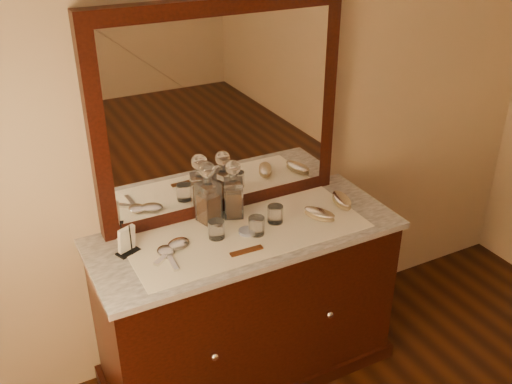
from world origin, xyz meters
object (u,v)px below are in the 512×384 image
(brush_near, at_px, (319,214))
(napkin_rack, at_px, (127,241))
(hand_mirror_inner, at_px, (176,246))
(decanter_left, at_px, (208,199))
(pin_dish, at_px, (247,231))
(hand_mirror_outer, at_px, (167,253))
(brush_far, at_px, (342,200))
(mirror_frame, at_px, (221,112))
(comb, at_px, (247,251))
(dresser_cabinet, at_px, (247,306))
(decanter_right, at_px, (233,195))

(brush_near, bearing_deg, napkin_rack, 170.81)
(brush_near, distance_m, hand_mirror_inner, 0.70)
(decanter_left, relative_size, hand_mirror_inner, 1.39)
(pin_dish, distance_m, hand_mirror_outer, 0.38)
(brush_near, relative_size, brush_far, 0.98)
(hand_mirror_outer, bearing_deg, mirror_frame, 34.39)
(comb, xyz_separation_m, brush_far, (0.61, 0.15, 0.02))
(pin_dish, relative_size, brush_near, 0.45)
(dresser_cabinet, height_order, napkin_rack, napkin_rack)
(mirror_frame, xyz_separation_m, brush_far, (0.53, -0.25, -0.47))
(pin_dish, height_order, decanter_right, decanter_right)
(napkin_rack, relative_size, hand_mirror_inner, 0.67)
(brush_far, bearing_deg, napkin_rack, 175.51)
(mirror_frame, xyz_separation_m, brush_near, (0.36, -0.31, -0.47))
(decanter_right, bearing_deg, dresser_cabinet, -93.50)
(mirror_frame, distance_m, brush_far, 0.75)
(pin_dish, bearing_deg, decanter_right, 85.04)
(brush_far, distance_m, hand_mirror_inner, 0.87)
(hand_mirror_outer, bearing_deg, pin_dish, -0.18)
(decanter_right, xyz_separation_m, brush_far, (0.52, -0.15, -0.09))
(hand_mirror_outer, height_order, hand_mirror_inner, hand_mirror_inner)
(brush_near, bearing_deg, pin_dish, 173.25)
(pin_dish, distance_m, brush_far, 0.54)
(decanter_right, distance_m, brush_near, 0.42)
(pin_dish, relative_size, comb, 0.53)
(dresser_cabinet, xyz_separation_m, napkin_rack, (-0.53, 0.08, 0.50))
(hand_mirror_outer, bearing_deg, decanter_left, 33.32)
(hand_mirror_outer, bearing_deg, comb, -23.72)
(comb, bearing_deg, mirror_frame, 80.83)
(napkin_rack, bearing_deg, decanter_left, 10.94)
(pin_dish, xyz_separation_m, decanter_right, (0.01, 0.17, 0.10))
(hand_mirror_inner, bearing_deg, decanter_left, 33.82)
(comb, height_order, hand_mirror_inner, hand_mirror_inner)
(dresser_cabinet, height_order, comb, comb)
(decanter_left, bearing_deg, pin_dish, -58.95)
(dresser_cabinet, distance_m, hand_mirror_outer, 0.60)
(pin_dish, distance_m, brush_near, 0.37)
(decanter_left, distance_m, brush_far, 0.67)
(decanter_left, distance_m, brush_near, 0.53)
(napkin_rack, bearing_deg, dresser_cabinet, -8.28)
(comb, relative_size, brush_near, 0.86)
(napkin_rack, height_order, brush_near, napkin_rack)
(decanter_left, height_order, decanter_right, decanter_left)
(brush_near, height_order, hand_mirror_inner, brush_near)
(dresser_cabinet, height_order, hand_mirror_inner, hand_mirror_inner)
(decanter_left, bearing_deg, hand_mirror_outer, -146.68)
(dresser_cabinet, distance_m, comb, 0.48)
(pin_dish, xyz_separation_m, napkin_rack, (-0.53, 0.10, 0.05))
(napkin_rack, relative_size, hand_mirror_outer, 0.73)
(decanter_right, xyz_separation_m, hand_mirror_inner, (-0.35, -0.14, -0.10))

